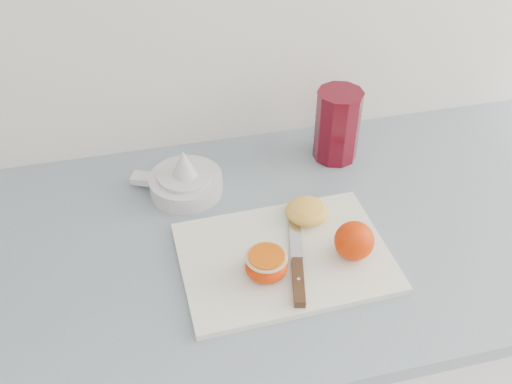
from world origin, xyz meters
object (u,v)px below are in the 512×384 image
(red_tumbler, at_px, (337,128))
(cutting_board, at_px, (285,257))
(half_orange, at_px, (266,265))
(counter, at_px, (277,367))
(citrus_juicer, at_px, (185,180))

(red_tumbler, bearing_deg, cutting_board, -124.76)
(cutting_board, bearing_deg, half_orange, -139.78)
(counter, relative_size, cutting_board, 7.16)
(cutting_board, bearing_deg, counter, 75.53)
(cutting_board, bearing_deg, citrus_juicer, 121.90)
(counter, distance_m, cutting_board, 0.46)
(counter, xyz_separation_m, cutting_board, (-0.02, -0.08, 0.45))
(counter, relative_size, half_orange, 35.74)
(citrus_juicer, height_order, red_tumbler, red_tumbler)
(cutting_board, height_order, half_orange, half_orange)
(half_orange, height_order, citrus_juicer, citrus_juicer)
(cutting_board, xyz_separation_m, half_orange, (-0.04, -0.03, 0.03))
(citrus_juicer, xyz_separation_m, red_tumbler, (0.32, 0.04, 0.04))
(half_orange, height_order, red_tumbler, red_tumbler)
(half_orange, relative_size, red_tumbler, 0.46)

